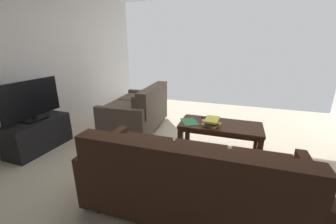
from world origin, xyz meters
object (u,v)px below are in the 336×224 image
(sofa_main, at_px, (192,179))
(tv_stand, at_px, (38,135))
(coffee_table, at_px, (220,129))
(tv_remote, at_px, (206,118))
(loose_magazine, at_px, (189,122))
(book_stack, at_px, (211,122))
(flat_tv, at_px, (31,100))
(loveseat_near, at_px, (139,111))

(sofa_main, distance_m, tv_stand, 2.51)
(coffee_table, bearing_deg, tv_remote, -32.49)
(tv_stand, distance_m, loose_magazine, 2.27)
(tv_remote, bearing_deg, loose_magazine, 42.64)
(tv_remote, bearing_deg, tv_stand, 20.11)
(sofa_main, height_order, book_stack, sofa_main)
(book_stack, distance_m, loose_magazine, 0.32)
(flat_tv, height_order, book_stack, flat_tv)
(tv_stand, distance_m, flat_tv, 0.54)
(loveseat_near, height_order, book_stack, loveseat_near)
(flat_tv, bearing_deg, tv_remote, -159.90)
(loveseat_near, distance_m, book_stack, 1.51)
(tv_stand, bearing_deg, coffee_table, -164.29)
(sofa_main, relative_size, tv_remote, 12.32)
(sofa_main, xyz_separation_m, tv_stand, (2.46, -0.50, -0.12))
(flat_tv, bearing_deg, loose_magazine, -162.74)
(tv_stand, xyz_separation_m, flat_tv, (-0.00, -0.00, 0.54))
(tv_remote, height_order, loose_magazine, tv_remote)
(loveseat_near, xyz_separation_m, tv_stand, (1.08, 1.21, -0.12))
(loveseat_near, height_order, flat_tv, flat_tv)
(loveseat_near, height_order, tv_stand, loveseat_near)
(flat_tv, distance_m, tv_remote, 2.55)
(book_stack, bearing_deg, tv_remote, -66.24)
(book_stack, bearing_deg, sofa_main, 89.07)
(sofa_main, distance_m, book_stack, 1.15)
(coffee_table, distance_m, loose_magazine, 0.45)
(sofa_main, bearing_deg, loveseat_near, -51.09)
(loveseat_near, relative_size, book_stack, 4.56)
(flat_tv, relative_size, loose_magazine, 2.96)
(flat_tv, bearing_deg, tv_stand, 42.08)
(loveseat_near, bearing_deg, book_stack, 158.07)
(tv_remote, bearing_deg, loveseat_near, -14.61)
(sofa_main, relative_size, tv_stand, 2.24)
(tv_stand, relative_size, book_stack, 2.95)
(sofa_main, bearing_deg, loose_magazine, -75.84)
(coffee_table, distance_m, book_stack, 0.19)
(loose_magazine, bearing_deg, tv_stand, 168.65)
(flat_tv, xyz_separation_m, tv_remote, (-2.37, -0.87, -0.30))
(coffee_table, height_order, tv_remote, tv_remote)
(sofa_main, relative_size, book_stack, 6.60)
(tv_stand, height_order, flat_tv, flat_tv)
(tv_stand, height_order, loose_magazine, tv_stand)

